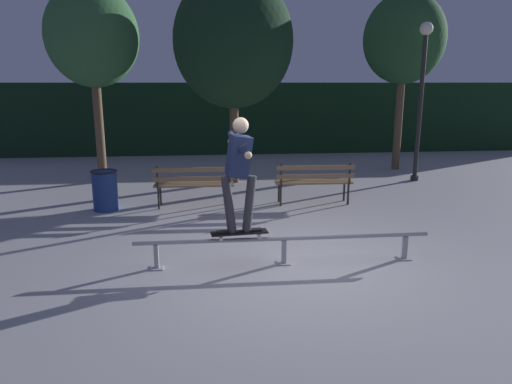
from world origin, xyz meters
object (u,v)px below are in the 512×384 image
(tree_behind_benches, at_px, (233,42))
(trash_can, at_px, (105,190))
(grind_rail, at_px, (284,242))
(tree_far_left, at_px, (92,37))
(skateboarder, at_px, (239,166))
(park_bench_leftmost, at_px, (194,182))
(park_bench_left_center, at_px, (314,179))
(skateboard, at_px, (239,233))
(lamp_post_right, at_px, (422,82))
(tree_far_right, at_px, (404,39))

(tree_behind_benches, distance_m, trash_can, 4.70)
(grind_rail, height_order, tree_far_left, tree_far_left)
(skateboarder, bearing_deg, grind_rail, -0.03)
(park_bench_leftmost, distance_m, park_bench_left_center, 2.47)
(tree_behind_benches, bearing_deg, park_bench_left_center, -57.68)
(skateboarder, bearing_deg, park_bench_left_center, 60.83)
(skateboard, height_order, tree_behind_benches, tree_behind_benches)
(park_bench_left_center, distance_m, lamp_post_right, 4.26)
(tree_behind_benches, bearing_deg, trash_can, -138.35)
(grind_rail, bearing_deg, park_bench_left_center, 70.14)
(park_bench_left_center, bearing_deg, tree_behind_benches, 122.32)
(skateboarder, height_order, trash_can, skateboarder)
(skateboarder, bearing_deg, skateboard, -173.81)
(park_bench_left_center, height_order, trash_can, park_bench_left_center)
(park_bench_leftmost, bearing_deg, skateboarder, -77.27)
(skateboarder, relative_size, tree_far_right, 0.32)
(tree_behind_benches, relative_size, trash_can, 6.26)
(park_bench_left_center, height_order, tree_far_right, tree_far_right)
(skateboard, bearing_deg, tree_far_left, 117.61)
(park_bench_left_center, relative_size, tree_behind_benches, 0.32)
(skateboard, bearing_deg, tree_far_right, 53.80)
(skateboard, bearing_deg, grind_rail, -0.00)
(skateboarder, distance_m, tree_far_left, 7.04)
(park_bench_left_center, relative_size, lamp_post_right, 0.41)
(skateboarder, xyz_separation_m, tree_far_left, (-3.11, 5.95, 2.13))
(tree_far_right, distance_m, tree_far_left, 8.21)
(lamp_post_right, bearing_deg, trash_can, -163.84)
(grind_rail, bearing_deg, tree_far_right, 57.32)
(tree_far_right, xyz_separation_m, lamp_post_right, (-0.15, -1.63, -1.15))
(skateboard, xyz_separation_m, lamp_post_right, (4.90, 5.26, 2.01))
(tree_far_left, height_order, tree_behind_benches, tree_behind_benches)
(tree_far_left, height_order, trash_can, tree_far_left)
(skateboard, height_order, tree_far_right, tree_far_right)
(skateboard, relative_size, skateboarder, 0.51)
(park_bench_leftmost, relative_size, lamp_post_right, 0.41)
(lamp_post_right, bearing_deg, tree_far_right, 84.91)
(park_bench_left_center, distance_m, trash_can, 4.21)
(trash_can, bearing_deg, park_bench_leftmost, 0.42)
(tree_far_left, distance_m, tree_behind_benches, 3.38)
(skateboard, height_order, lamp_post_right, lamp_post_right)
(tree_far_left, bearing_deg, skateboard, -62.39)
(tree_far_right, bearing_deg, tree_far_left, -173.39)
(grind_rail, distance_m, skateboard, 0.64)
(trash_can, bearing_deg, tree_behind_benches, 41.65)
(skateboard, bearing_deg, tree_behind_benches, 87.44)
(park_bench_left_center, xyz_separation_m, lamp_post_right, (3.14, 2.12, 1.94))
(tree_far_left, relative_size, lamp_post_right, 1.22)
(skateboard, relative_size, tree_behind_benches, 0.16)
(grind_rail, distance_m, park_bench_leftmost, 3.42)
(lamp_post_right, distance_m, trash_can, 7.93)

